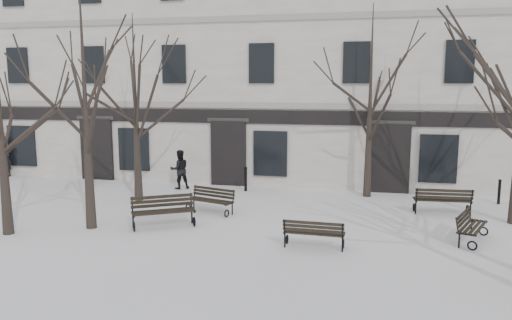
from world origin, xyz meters
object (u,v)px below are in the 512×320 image
(bench_0, at_px, (163,210))
(bench_5, at_px, (470,225))
(bench_3, at_px, (211,199))
(bench_4, at_px, (443,200))
(bench_1, at_px, (314,233))
(tree_1, at_px, (83,70))

(bench_0, distance_m, bench_5, 9.31)
(bench_5, bearing_deg, bench_0, 114.95)
(bench_0, xyz_separation_m, bench_3, (0.95, 2.00, -0.06))
(bench_0, bearing_deg, bench_3, 34.28)
(bench_4, bearing_deg, bench_5, 93.14)
(bench_1, xyz_separation_m, bench_4, (4.01, 4.66, 0.07))
(bench_3, bearing_deg, bench_0, -98.05)
(tree_1, xyz_separation_m, bench_4, (11.13, 4.19, -4.43))
(bench_0, distance_m, bench_3, 2.22)
(bench_0, bearing_deg, bench_5, -27.08)
(bench_4, distance_m, bench_5, 3.04)
(bench_1, distance_m, bench_5, 4.66)
(bench_1, height_order, bench_4, bench_4)
(bench_1, relative_size, bench_4, 0.87)
(tree_1, bearing_deg, bench_1, -3.76)
(bench_0, bearing_deg, tree_1, 165.64)
(bench_0, height_order, bench_3, bench_0)
(bench_5, bearing_deg, bench_3, 101.70)
(bench_3, xyz_separation_m, bench_5, (8.35, -1.46, -0.01))
(bench_3, bearing_deg, bench_4, 28.31)
(tree_1, relative_size, bench_5, 4.37)
(bench_3, bearing_deg, bench_5, 7.35)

